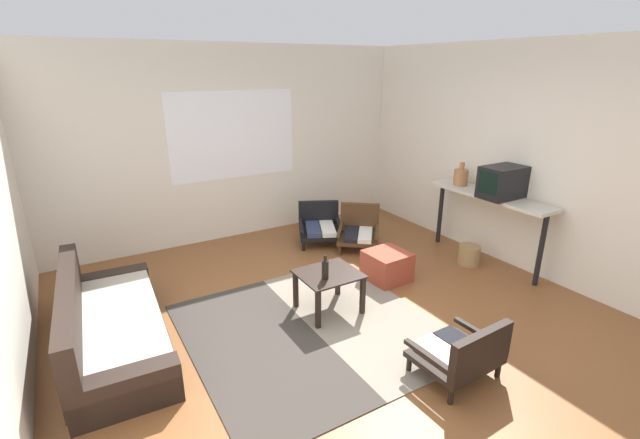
# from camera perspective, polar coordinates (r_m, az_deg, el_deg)

# --- Properties ---
(ground_plane) EXTENTS (7.80, 7.80, 0.00)m
(ground_plane) POSITION_cam_1_polar(r_m,az_deg,el_deg) (4.31, 4.44, -14.48)
(ground_plane) COLOR brown
(far_wall_with_window) EXTENTS (5.60, 0.13, 2.70)m
(far_wall_with_window) POSITION_cam_1_polar(r_m,az_deg,el_deg) (6.41, -11.31, 9.61)
(far_wall_with_window) COLOR silver
(far_wall_with_window) RESTS_ON ground
(side_wall_right) EXTENTS (0.12, 6.60, 2.70)m
(side_wall_right) POSITION_cam_1_polar(r_m,az_deg,el_deg) (5.83, 25.14, 7.22)
(side_wall_right) COLOR silver
(side_wall_right) RESTS_ON ground
(area_rug) EXTENTS (2.25, 2.29, 0.01)m
(area_rug) POSITION_cam_1_polar(r_m,az_deg,el_deg) (4.34, -1.10, -14.08)
(area_rug) COLOR #38332D
(area_rug) RESTS_ON ground
(couch) EXTENTS (0.88, 2.03, 0.69)m
(couch) POSITION_cam_1_polar(r_m,az_deg,el_deg) (4.40, -25.90, -12.51)
(couch) COLOR black
(couch) RESTS_ON ground
(coffee_table) EXTENTS (0.60, 0.54, 0.43)m
(coffee_table) POSITION_cam_1_polar(r_m,az_deg,el_deg) (4.47, 1.15, -7.96)
(coffee_table) COLOR black
(coffee_table) RESTS_ON ground
(armchair_by_window) EXTENTS (0.80, 0.83, 0.53)m
(armchair_by_window) POSITION_cam_1_polar(r_m,az_deg,el_deg) (6.28, -0.04, -0.72)
(armchair_by_window) COLOR black
(armchair_by_window) RESTS_ON ground
(armchair_striped_foreground) EXTENTS (0.66, 0.55, 0.53)m
(armchair_striped_foreground) POSITION_cam_1_polar(r_m,az_deg,el_deg) (3.80, 18.08, -16.25)
(armchair_striped_foreground) COLOR black
(armchair_striped_foreground) RESTS_ON ground
(armchair_corner) EXTENTS (0.80, 0.81, 0.57)m
(armchair_corner) POSITION_cam_1_polar(r_m,az_deg,el_deg) (6.10, 5.09, -1.32)
(armchair_corner) COLOR #472D19
(armchair_corner) RESTS_ON ground
(ottoman_orange) EXTENTS (0.48, 0.48, 0.35)m
(ottoman_orange) POSITION_cam_1_polar(r_m,az_deg,el_deg) (5.23, 8.73, -6.00)
(ottoman_orange) COLOR #993D28
(ottoman_orange) RESTS_ON ground
(console_shelf) EXTENTS (0.39, 1.66, 0.91)m
(console_shelf) POSITION_cam_1_polar(r_m,az_deg,el_deg) (5.82, 21.14, 2.14)
(console_shelf) COLOR beige
(console_shelf) RESTS_ON ground
(crt_television) EXTENTS (0.56, 0.35, 0.38)m
(crt_television) POSITION_cam_1_polar(r_m,az_deg,el_deg) (5.65, 22.81, 4.55)
(crt_television) COLOR black
(crt_television) RESTS_ON console_shelf
(clay_vase) EXTENTS (0.18, 0.18, 0.31)m
(clay_vase) POSITION_cam_1_polar(r_m,az_deg,el_deg) (6.06, 17.91, 5.32)
(clay_vase) COLOR #A87047
(clay_vase) RESTS_ON console_shelf
(glass_bottle) EXTENTS (0.07, 0.07, 0.25)m
(glass_bottle) POSITION_cam_1_polar(r_m,az_deg,el_deg) (4.27, 0.68, -6.49)
(glass_bottle) COLOR black
(glass_bottle) RESTS_ON coffee_table
(wicker_basket) EXTENTS (0.27, 0.27, 0.25)m
(wicker_basket) POSITION_cam_1_polar(r_m,az_deg,el_deg) (5.90, 18.88, -4.39)
(wicker_basket) COLOR #9E7A4C
(wicker_basket) RESTS_ON ground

